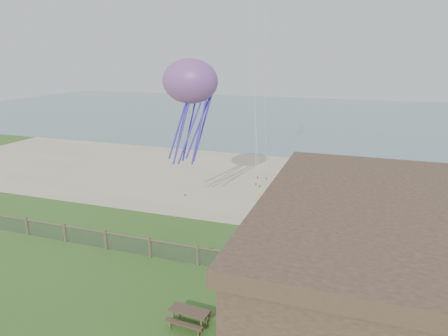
{
  "coord_description": "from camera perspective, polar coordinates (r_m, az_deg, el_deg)",
  "views": [
    {
      "loc": [
        7.88,
        -12.45,
        11.35
      ],
      "look_at": [
        0.86,
        8.0,
        5.22
      ],
      "focal_mm": 32.0,
      "sensor_mm": 36.0,
      "label": 1
    }
  ],
  "objects": [
    {
      "name": "ocean",
      "position": [
        79.66,
        13.19,
        7.23
      ],
      "size": [
        160.0,
        68.0,
        0.02
      ],
      "primitive_type": "cube",
      "color": "slate",
      "rests_on": "ground"
    },
    {
      "name": "picnic_table",
      "position": [
        18.56,
        -4.92,
        -20.54
      ],
      "size": [
        1.83,
        1.43,
        0.73
      ],
      "primitive_type": null,
      "rotation": [
        0.0,
        0.0,
        -0.07
      ],
      "color": "brown",
      "rests_on": "ground"
    },
    {
      "name": "chainlink_fence",
      "position": [
        22.79,
        -3.76,
        -12.51
      ],
      "size": [
        36.2,
        0.2,
        1.25
      ],
      "primitive_type": null,
      "color": "#4B3D2A",
      "rests_on": "ground"
    },
    {
      "name": "sand_beach",
      "position": [
        37.12,
        5.78,
        -2.06
      ],
      "size": [
        72.0,
        20.0,
        0.02
      ],
      "primitive_type": "cube",
      "color": "#C0AD8B",
      "rests_on": "ground"
    },
    {
      "name": "octopus_kite",
      "position": [
        28.23,
        -4.8,
        8.21
      ],
      "size": [
        4.43,
        3.75,
        7.76
      ],
      "primitive_type": null,
      "rotation": [
        0.0,
        0.0,
        0.33
      ],
      "color": "#FF285E"
    },
    {
      "name": "ground",
      "position": [
        18.6,
        -11.41,
        -22.15
      ],
      "size": [
        160.0,
        160.0,
        0.0
      ],
      "primitive_type": "plane",
      "color": "#346121",
      "rests_on": "ground"
    }
  ]
}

